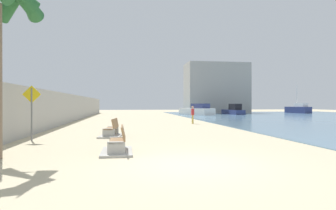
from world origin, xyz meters
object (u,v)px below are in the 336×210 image
Objects in this scene: bench_near at (118,146)px; pedestrian_sign at (32,106)px; person_walking at (193,114)px; boat_nearest at (197,110)px; bench_far at (111,132)px; boat_outer at (298,109)px; boat_mid_bay at (233,110)px.

pedestrian_sign is at bearing 136.74° from bench_near.
boat_nearest is at bearing 74.65° from person_walking.
bench_far is 1.40× the size of person_walking.
bench_far is 0.39× the size of boat_outer.
boat_mid_bay is at bearing 8.61° from boat_nearest.
pedestrian_sign is (-10.39, -10.41, 0.74)m from person_walking.
person_walking is (6.22, 14.34, 0.68)m from bench_near.
boat_nearest is at bearing 67.23° from bench_far.
person_walking is at bearing -105.35° from boat_nearest.
boat_nearest is 34.33m from pedestrian_sign.
boat_mid_bay reaches higher than bench_near.
bench_near is at bearing -113.45° from person_walking.
boat_outer reaches higher than boat_mid_bay.
pedestrian_sign is at bearing -159.68° from bench_far.
bench_near is 36.29m from boat_nearest.
pedestrian_sign is (-3.69, -1.37, 1.42)m from bench_far.
boat_mid_bay is (18.77, 30.04, 0.44)m from bench_far.
pedestrian_sign is at bearing -125.56° from boat_mid_bay.
boat_outer is 51.44m from pedestrian_sign.
pedestrian_sign reaches higher than bench_far.
pedestrian_sign is at bearing -117.58° from boat_nearest.
boat_outer is at bearing 50.22° from bench_near.
boat_outer reaches higher than bench_near.
boat_outer is 2.15× the size of pedestrian_sign.
boat_outer reaches higher than pedestrian_sign.
boat_outer is at bearing 43.83° from pedestrian_sign.
pedestrian_sign reaches higher than person_walking.
person_walking is 14.73m from pedestrian_sign.
boat_outer is 0.89× the size of boat_mid_bay.
bench_near is at bearing -43.26° from pedestrian_sign.
pedestrian_sign is (-37.10, -35.62, 0.86)m from boat_outer.
person_walking is 24.22m from boat_mid_bay.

